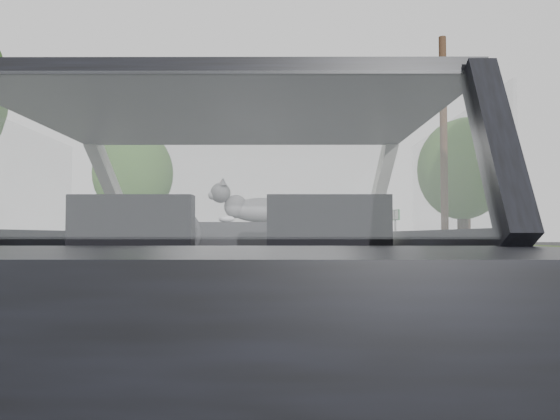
{
  "coord_description": "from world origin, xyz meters",
  "views": [
    {
      "loc": [
        0.21,
        -2.61,
        0.93
      ],
      "look_at": [
        0.2,
        0.57,
        1.07
      ],
      "focal_mm": 35.0,
      "sensor_mm": 36.0,
      "label": 1
    }
  ],
  "objects_px": {
    "other_car": "(280,237)",
    "utility_pole": "(444,148)",
    "subject_car": "(238,277)",
    "highway_sign": "(395,232)",
    "cat": "(264,209)"
  },
  "relations": [
    {
      "from": "subject_car",
      "to": "other_car",
      "type": "height_order",
      "value": "other_car"
    },
    {
      "from": "cat",
      "to": "highway_sign",
      "type": "xyz_separation_m",
      "value": [
        5.73,
        23.8,
        0.01
      ]
    },
    {
      "from": "subject_car",
      "to": "utility_pole",
      "type": "bearing_deg",
      "value": 70.23
    },
    {
      "from": "subject_car",
      "to": "cat",
      "type": "relative_size",
      "value": 7.03
    },
    {
      "from": "highway_sign",
      "to": "utility_pole",
      "type": "relative_size",
      "value": 0.27
    },
    {
      "from": "other_car",
      "to": "utility_pole",
      "type": "distance_m",
      "value": 11.09
    },
    {
      "from": "highway_sign",
      "to": "other_car",
      "type": "bearing_deg",
      "value": 155.76
    },
    {
      "from": "subject_car",
      "to": "other_car",
      "type": "bearing_deg",
      "value": 89.71
    },
    {
      "from": "subject_car",
      "to": "highway_sign",
      "type": "relative_size",
      "value": 1.83
    },
    {
      "from": "subject_car",
      "to": "highway_sign",
      "type": "height_order",
      "value": "highway_sign"
    },
    {
      "from": "cat",
      "to": "highway_sign",
      "type": "distance_m",
      "value": 24.48
    },
    {
      "from": "subject_car",
      "to": "utility_pole",
      "type": "relative_size",
      "value": 0.5
    },
    {
      "from": "highway_sign",
      "to": "cat",
      "type": "bearing_deg",
      "value": -118.43
    },
    {
      "from": "subject_car",
      "to": "cat",
      "type": "distance_m",
      "value": 0.7
    },
    {
      "from": "subject_car",
      "to": "cat",
      "type": "bearing_deg",
      "value": 80.08
    }
  ]
}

